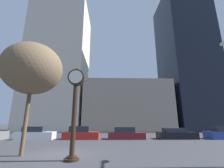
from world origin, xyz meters
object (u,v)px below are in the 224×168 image
Objects in this scene: car_black at (176,134)px; car_white at (36,134)px; street_clock at (75,101)px; bare_tree at (33,69)px; car_maroon at (126,134)px; car_red at (81,134)px.

car_white is at bearing 179.64° from car_black.
street_clock is 4.15m from bare_tree.
car_maroon is at bearing 50.22° from bare_tree.
bare_tree is at bearing -102.89° from car_red.
bare_tree reaches higher than car_black.
car_red is 0.96× the size of car_maroon.
car_maroon is 0.59× the size of bare_tree.
bare_tree is (-13.13, -8.58, 4.88)m from car_black.
street_clock is 1.24× the size of car_red.
car_black is at bearing 33.16° from bare_tree.
car_red is 10.07m from bare_tree.
bare_tree is at bearing 159.51° from street_clock.
car_white is 1.02× the size of car_red.
car_red is 0.92× the size of car_black.
car_white reaches higher than car_black.
car_white is 5.17m from car_red.
car_maroon is 5.96m from car_black.
car_white is (-6.40, 9.81, -2.47)m from street_clock.
street_clock reaches higher than car_black.
street_clock reaches higher than car_white.
street_clock is 1.15× the size of car_black.
car_black is 16.43m from bare_tree.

